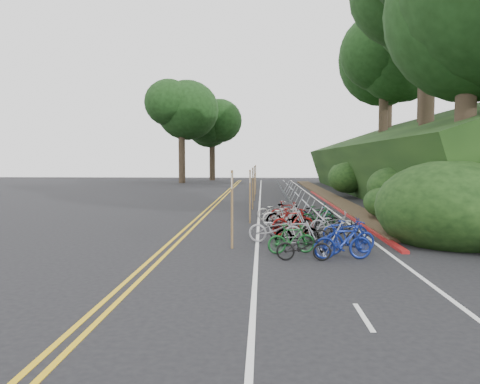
{
  "coord_description": "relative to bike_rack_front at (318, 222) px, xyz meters",
  "views": [
    {
      "loc": [
        1.17,
        -16.77,
        2.98
      ],
      "look_at": [
        0.02,
        7.27,
        1.3
      ],
      "focal_mm": 35.0,
      "sensor_mm": 36.0,
      "label": 1
    }
  ],
  "objects": [
    {
      "name": "bike_valet",
      "position": [
        -0.11,
        2.45,
        -0.37
      ],
      "size": [
        3.3,
        11.15,
        1.1
      ],
      "color": "black",
      "rests_on": "ground"
    },
    {
      "name": "embankment",
      "position": [
        9.9,
        19.98,
        1.71
      ],
      "size": [
        14.3,
        48.14,
        9.11
      ],
      "color": "black",
      "rests_on": "ground"
    },
    {
      "name": "bike_racks_rest",
      "position": [
        -0.06,
        13.94,
        -0.0
      ],
      "size": [
        1.14,
        23.0,
        1.17
      ],
      "color": "gray",
      "rests_on": "ground"
    },
    {
      "name": "red_curb",
      "position": [
        2.64,
        12.94,
        -0.81
      ],
      "size": [
        0.25,
        28.0,
        0.1
      ],
      "primitive_type": "cube",
      "color": "maroon",
      "rests_on": "ground"
    },
    {
      "name": "tree_cluster",
      "position": [
        6.7,
        22.97,
        11.84
      ],
      "size": [
        33.58,
        54.99,
        20.42
      ],
      "color": "#2D2319",
      "rests_on": "ground"
    },
    {
      "name": "signpost_near",
      "position": [
        -2.9,
        -0.37,
        0.64
      ],
      "size": [
        0.08,
        0.4,
        2.63
      ],
      "color": "brown",
      "rests_on": "ground"
    },
    {
      "name": "road_markings",
      "position": [
        -2.43,
        11.04,
        -0.85
      ],
      "size": [
        7.47,
        80.0,
        0.01
      ],
      "color": "gold",
      "rests_on": "ground"
    },
    {
      "name": "bike_rack_front",
      "position": [
        0.0,
        0.0,
        0.0
      ],
      "size": [
        1.13,
        3.39,
        1.14
      ],
      "color": "gray",
      "rests_on": "ground"
    },
    {
      "name": "signposts_rest",
      "position": [
        -2.46,
        14.94,
        0.57
      ],
      "size": [
        0.08,
        18.4,
        2.5
      ],
      "color": "brown",
      "rests_on": "ground"
    },
    {
      "name": "ground",
      "position": [
        -3.06,
        0.94,
        -0.86
      ],
      "size": [
        120.0,
        120.0,
        0.0
      ],
      "primitive_type": "plane",
      "color": "black",
      "rests_on": "ground"
    },
    {
      "name": "bike_front",
      "position": [
        -1.42,
        0.7,
        -0.34
      ],
      "size": [
        1.15,
        2.06,
        1.03
      ],
      "primitive_type": "imported",
      "rotation": [
        0.0,
        0.0,
        1.32
      ],
      "color": "#9E9EA3",
      "rests_on": "ground"
    }
  ]
}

